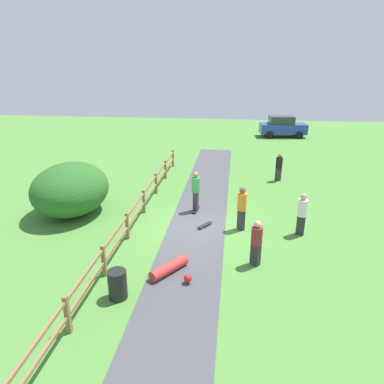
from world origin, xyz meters
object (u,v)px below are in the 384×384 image
trash_bin (118,284)px  bystander_orange (242,206)px  skater_riding (196,189)px  bystander_white (302,212)px  skater_fallen (170,269)px  bystander_black (279,166)px  skateboard_loose (205,225)px  bystander_maroon (256,241)px  parked_car_blue (283,126)px  bush_large (71,189)px

trash_bin → bystander_orange: 6.19m
skater_riding → bystander_orange: 2.64m
bystander_white → bystander_orange: (-2.38, 0.17, 0.07)m
skater_fallen → bystander_black: 11.25m
bystander_white → skateboard_loose: bearing=176.9°
bystander_maroon → skater_fallen: bearing=-161.6°
bystander_black → parked_car_blue: bearing=82.5°
skater_fallen → bystander_maroon: bystander_maroon is taller
skateboard_loose → bystander_orange: size_ratio=0.41×
bystander_black → parked_car_blue: size_ratio=0.38×
bystander_white → bystander_maroon: bearing=-127.4°
bystander_orange → bush_large: bearing=174.4°
bush_large → parked_car_blue: 22.42m
trash_bin → skateboard_loose: size_ratio=1.16×
skater_riding → trash_bin: bearing=-103.3°
skateboard_loose → bystander_black: bystander_black is taller
bystander_orange → trash_bin: bearing=-126.1°
trash_bin → bystander_maroon: bearing=29.4°
bystander_maroon → bystander_black: bystander_maroon is taller
bystander_white → bystander_black: bearing=91.3°
skater_fallen → bystander_orange: bystander_orange is taller
bush_large → parked_car_blue: (11.65, 19.15, -0.21)m
bystander_black → bystander_maroon: bearing=-100.6°
bystander_maroon → parked_car_blue: (3.49, 22.57, 0.05)m
bystander_maroon → skater_riding: bearing=120.7°
bystander_orange → bystander_black: 7.04m
parked_car_blue → bystander_black: bearing=-97.5°
skater_fallen → bystander_maroon: bearing=18.4°
bystander_black → parked_car_blue: 13.35m
bush_large → skater_riding: size_ratio=2.07×
skateboard_loose → bystander_black: (3.72, 6.63, 0.82)m
skater_riding → skater_fallen: (-0.24, -5.22, -0.89)m
bush_large → skateboard_loose: bush_large is taller
bush_large → skateboard_loose: size_ratio=5.12×
skater_riding → bystander_orange: size_ratio=1.02×
skater_riding → bystander_maroon: bearing=-59.3°
bystander_maroon → parked_car_blue: parked_car_blue is taller
bush_large → skateboard_loose: (6.18, -0.71, -1.08)m
bush_large → bystander_orange: bearing=-5.6°
skater_fallen → skateboard_loose: skater_fallen is taller
trash_bin → parked_car_blue: 26.02m
skater_riding → skater_fallen: bearing=-92.7°
trash_bin → bystander_white: size_ratio=0.51×
skater_riding → bystander_maroon: (2.55, -4.29, -0.18)m
bush_large → bystander_orange: 7.72m
skater_riding → parked_car_blue: 19.26m
bystander_maroon → bystander_orange: (-0.47, 2.66, 0.13)m
bush_large → bystander_white: size_ratio=2.24×
skater_fallen → skateboard_loose: size_ratio=1.82×
trash_bin → bystander_orange: (3.63, 4.97, 0.59)m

